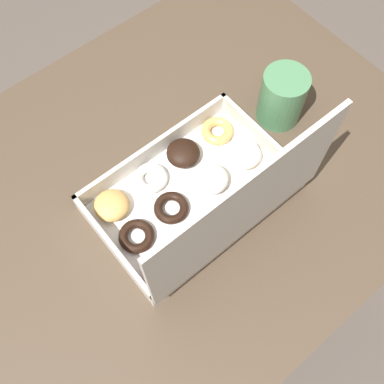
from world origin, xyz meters
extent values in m
plane|color=#564C44|center=(0.00, 0.00, 0.00)|extent=(8.00, 8.00, 0.00)
cube|color=#4C3D2D|center=(0.00, 0.00, 0.71)|extent=(1.08, 0.76, 0.03)
cylinder|color=#4C3D2D|center=(-0.49, -0.33, 0.35)|extent=(0.06, 0.06, 0.70)
cube|color=white|center=(-0.05, 0.05, 0.73)|extent=(0.35, 0.23, 0.01)
cube|color=beige|center=(-0.05, -0.06, 0.76)|extent=(0.35, 0.01, 0.04)
cube|color=beige|center=(-0.05, 0.16, 0.76)|extent=(0.35, 0.01, 0.04)
cube|color=beige|center=(-0.21, 0.05, 0.76)|extent=(0.01, 0.23, 0.04)
cube|color=beige|center=(0.12, 0.05, 0.76)|extent=(0.01, 0.23, 0.04)
cube|color=beige|center=(-0.05, 0.17, 0.88)|extent=(0.35, 0.01, 0.21)
torus|color=tan|center=(-0.17, -0.02, 0.74)|extent=(0.06, 0.06, 0.02)
ellipsoid|color=black|center=(-0.08, -0.02, 0.75)|extent=(0.06, 0.06, 0.03)
torus|color=white|center=(-0.01, -0.02, 0.74)|extent=(0.06, 0.06, 0.02)
ellipsoid|color=tan|center=(0.08, -0.02, 0.75)|extent=(0.06, 0.06, 0.03)
ellipsoid|color=white|center=(-0.17, 0.06, 0.75)|extent=(0.06, 0.06, 0.03)
ellipsoid|color=white|center=(-0.09, 0.06, 0.75)|extent=(0.06, 0.06, 0.03)
torus|color=black|center=(0.00, 0.05, 0.74)|extent=(0.06, 0.06, 0.02)
torus|color=black|center=(0.08, 0.05, 0.74)|extent=(0.06, 0.06, 0.02)
torus|color=#B77A38|center=(-0.17, 0.13, 0.74)|extent=(0.06, 0.06, 0.02)
torus|color=black|center=(-0.09, 0.12, 0.74)|extent=(0.06, 0.06, 0.02)
torus|color=#381E11|center=(0.00, 0.13, 0.74)|extent=(0.06, 0.06, 0.02)
torus|color=pink|center=(0.08, 0.12, 0.74)|extent=(0.06, 0.06, 0.02)
cylinder|color=#4C8456|center=(-0.29, 0.02, 0.78)|extent=(0.09, 0.09, 0.11)
cylinder|color=black|center=(-0.29, 0.02, 0.83)|extent=(0.07, 0.07, 0.01)
camera|label=1|loc=(0.18, 0.32, 1.47)|focal=42.00mm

